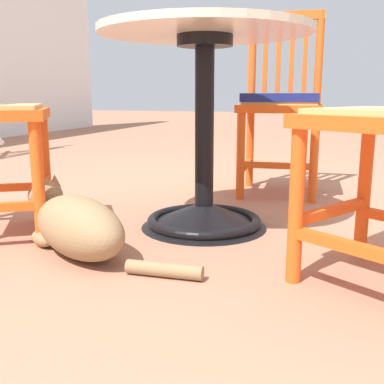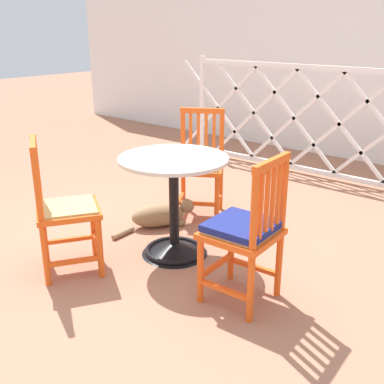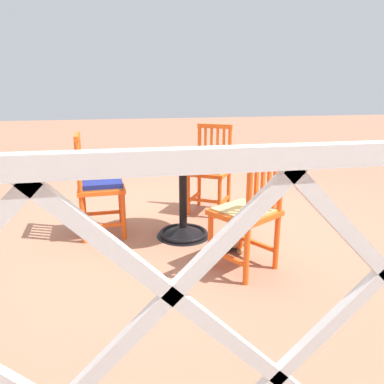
{
  "view_description": "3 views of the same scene",
  "coord_description": "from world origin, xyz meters",
  "px_view_note": "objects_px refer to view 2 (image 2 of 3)",
  "views": [
    {
      "loc": [
        -1.64,
        -0.24,
        0.5
      ],
      "look_at": [
        0.06,
        0.29,
        0.12
      ],
      "focal_mm": 43.24,
      "sensor_mm": 36.0,
      "label": 1
    },
    {
      "loc": [
        2.06,
        -2.05,
        1.57
      ],
      "look_at": [
        0.11,
        0.3,
        0.48
      ],
      "focal_mm": 43.68,
      "sensor_mm": 36.0,
      "label": 2
    },
    {
      "loc": [
        0.53,
        3.31,
        1.31
      ],
      "look_at": [
        -0.1,
        0.12,
        0.37
      ],
      "focal_mm": 34.97,
      "sensor_mm": 36.0,
      "label": 3
    }
  ],
  "objects_px": {
    "orange_chair_near_fence": "(64,210)",
    "tabby_cat": "(163,215)",
    "cafe_table": "(174,217)",
    "orange_chair_at_corner": "(200,167)",
    "orange_chair_tucked_in": "(245,232)"
  },
  "relations": [
    {
      "from": "tabby_cat",
      "to": "orange_chair_at_corner",
      "type": "bearing_deg",
      "value": 79.93
    },
    {
      "from": "cafe_table",
      "to": "orange_chair_near_fence",
      "type": "distance_m",
      "value": 0.77
    },
    {
      "from": "cafe_table",
      "to": "orange_chair_tucked_in",
      "type": "height_order",
      "value": "orange_chair_tucked_in"
    },
    {
      "from": "orange_chair_near_fence",
      "to": "cafe_table",
      "type": "bearing_deg",
      "value": 57.83
    },
    {
      "from": "cafe_table",
      "to": "orange_chair_near_fence",
      "type": "xyz_separation_m",
      "value": [
        -0.4,
        -0.64,
        0.15
      ]
    },
    {
      "from": "orange_chair_tucked_in",
      "to": "orange_chair_at_corner",
      "type": "bearing_deg",
      "value": 139.56
    },
    {
      "from": "cafe_table",
      "to": "orange_chair_near_fence",
      "type": "relative_size",
      "value": 0.83
    },
    {
      "from": "orange_chair_near_fence",
      "to": "tabby_cat",
      "type": "distance_m",
      "value": 1.01
    },
    {
      "from": "tabby_cat",
      "to": "cafe_table",
      "type": "bearing_deg",
      "value": -36.97
    },
    {
      "from": "orange_chair_near_fence",
      "to": "tabby_cat",
      "type": "relative_size",
      "value": 1.3
    },
    {
      "from": "orange_chair_near_fence",
      "to": "orange_chair_at_corner",
      "type": "bearing_deg",
      "value": 87.48
    },
    {
      "from": "orange_chair_at_corner",
      "to": "tabby_cat",
      "type": "height_order",
      "value": "orange_chair_at_corner"
    },
    {
      "from": "cafe_table",
      "to": "orange_chair_at_corner",
      "type": "relative_size",
      "value": 0.83
    },
    {
      "from": "orange_chair_tucked_in",
      "to": "orange_chair_near_fence",
      "type": "bearing_deg",
      "value": -158.28
    },
    {
      "from": "orange_chair_at_corner",
      "to": "orange_chair_near_fence",
      "type": "xyz_separation_m",
      "value": [
        -0.06,
        -1.35,
        0.0
      ]
    }
  ]
}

